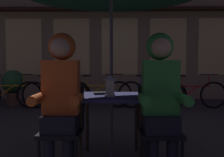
# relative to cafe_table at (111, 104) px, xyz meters

# --- Properties ---
(cafe_table) EXTENTS (0.72, 0.72, 0.74)m
(cafe_table) POSITION_rel_cafe_table_xyz_m (0.00, 0.00, 0.00)
(cafe_table) COLOR navy
(cafe_table) RESTS_ON ground_plane
(lantern) EXTENTS (0.11, 0.11, 0.23)m
(lantern) POSITION_rel_cafe_table_xyz_m (-0.01, -0.10, 0.22)
(lantern) COLOR white
(lantern) RESTS_ON cafe_table
(chair_left) EXTENTS (0.40, 0.40, 0.87)m
(chair_left) POSITION_rel_cafe_table_xyz_m (-0.48, -0.37, -0.15)
(chair_left) COLOR black
(chair_left) RESTS_ON ground_plane
(chair_right) EXTENTS (0.40, 0.40, 0.87)m
(chair_right) POSITION_rel_cafe_table_xyz_m (0.48, -0.37, -0.15)
(chair_right) COLOR black
(chair_right) RESTS_ON ground_plane
(person_left_hooded) EXTENTS (0.45, 0.56, 1.40)m
(person_left_hooded) POSITION_rel_cafe_table_xyz_m (-0.48, -0.43, 0.21)
(person_left_hooded) COLOR black
(person_left_hooded) RESTS_ON ground_plane
(person_right_hooded) EXTENTS (0.45, 0.56, 1.40)m
(person_right_hooded) POSITION_rel_cafe_table_xyz_m (0.48, -0.43, 0.21)
(person_right_hooded) COLOR black
(person_right_hooded) RESTS_ON ground_plane
(bicycle_nearest) EXTENTS (1.68, 0.10, 0.84)m
(bicycle_nearest) POSITION_rel_cafe_table_xyz_m (-2.59, 3.44, -0.29)
(bicycle_nearest) COLOR black
(bicycle_nearest) RESTS_ON ground_plane
(bicycle_second) EXTENTS (1.68, 0.19, 0.84)m
(bicycle_second) POSITION_rel_cafe_table_xyz_m (-1.43, 3.34, -0.29)
(bicycle_second) COLOR black
(bicycle_second) RESTS_ON ground_plane
(bicycle_third) EXTENTS (1.67, 0.24, 0.84)m
(bicycle_third) POSITION_rel_cafe_table_xyz_m (-0.38, 3.48, -0.29)
(bicycle_third) COLOR black
(bicycle_third) RESTS_ON ground_plane
(bicycle_fourth) EXTENTS (1.68, 0.18, 0.84)m
(bicycle_fourth) POSITION_rel_cafe_table_xyz_m (0.93, 3.46, -0.29)
(bicycle_fourth) COLOR black
(bicycle_fourth) RESTS_ON ground_plane
(bicycle_fifth) EXTENTS (1.68, 0.09, 0.84)m
(bicycle_fifth) POSITION_rel_cafe_table_xyz_m (1.89, 3.39, -0.29)
(bicycle_fifth) COLOR black
(bicycle_fifth) RESTS_ON ground_plane
(book) EXTENTS (0.22, 0.17, 0.02)m
(book) POSITION_rel_cafe_table_xyz_m (-0.11, 0.11, 0.11)
(book) COLOR black
(book) RESTS_ON cafe_table
(potted_plant) EXTENTS (0.60, 0.60, 0.92)m
(potted_plant) POSITION_rel_cafe_table_xyz_m (-2.62, 3.80, -0.09)
(potted_plant) COLOR brown
(potted_plant) RESTS_ON ground_plane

